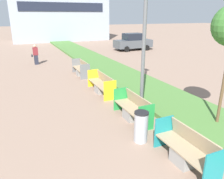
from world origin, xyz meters
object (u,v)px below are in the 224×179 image
object	(u,v)px
litter_bin	(141,127)
parked_car_distant	(133,42)
bench_grey_frame	(81,70)
bench_green_frame	(133,110)
bench_yellow_frame	(102,85)
street_lamp_post	(145,11)
bench_teal_frame	(186,151)
pedestrian_walking	(36,55)

from	to	relation	value
litter_bin	parked_car_distant	world-z (taller)	parked_car_distant
bench_grey_frame	litter_bin	bearing A→B (deg)	-93.58
bench_green_frame	bench_yellow_frame	xyz separation A→B (m)	(0.00, 3.28, 0.01)
bench_grey_frame	street_lamp_post	world-z (taller)	street_lamp_post
parked_car_distant	bench_teal_frame	bearing A→B (deg)	-116.22
bench_teal_frame	bench_grey_frame	distance (m)	9.84
parked_car_distant	bench_green_frame	bearing A→B (deg)	-120.18
litter_bin	pedestrian_walking	distance (m)	13.26
bench_yellow_frame	pedestrian_walking	world-z (taller)	pedestrian_walking
litter_bin	parked_car_distant	xyz separation A→B (m)	(8.99, 16.80, 0.41)
bench_teal_frame	pedestrian_walking	xyz separation A→B (m)	(-2.37, 14.54, 0.43)
litter_bin	pedestrian_walking	world-z (taller)	pedestrian_walking
street_lamp_post	parked_car_distant	distance (m)	17.11
bench_green_frame	bench_yellow_frame	distance (m)	3.28
pedestrian_walking	street_lamp_post	bearing A→B (deg)	-75.14
parked_car_distant	bench_yellow_frame	bearing A→B (deg)	-126.33
bench_green_frame	bench_grey_frame	bearing A→B (deg)	90.00
bench_yellow_frame	litter_bin	xyz separation A→B (m)	(-0.53, -4.74, 0.12)
pedestrian_walking	litter_bin	bearing A→B (deg)	-82.01
bench_teal_frame	parked_car_distant	size ratio (longest dim) A/B	0.45
bench_yellow_frame	parked_car_distant	size ratio (longest dim) A/B	0.56
bench_grey_frame	street_lamp_post	bearing A→B (deg)	-84.65
street_lamp_post	pedestrian_walking	xyz separation A→B (m)	(-2.98, 11.24, -3.09)
pedestrian_walking	bench_green_frame	bearing A→B (deg)	-78.52
parked_car_distant	bench_grey_frame	bearing A→B (deg)	-136.61
bench_grey_frame	street_lamp_post	size ratio (longest dim) A/B	0.29
bench_yellow_frame	parked_car_distant	bearing A→B (deg)	54.97
parked_car_distant	street_lamp_post	bearing A→B (deg)	-119.05
street_lamp_post	pedestrian_walking	world-z (taller)	street_lamp_post
bench_yellow_frame	pedestrian_walking	bearing A→B (deg)	105.80
bench_grey_frame	litter_bin	distance (m)	8.45
parked_car_distant	pedestrian_walking	bearing A→B (deg)	-162.57
bench_grey_frame	litter_bin	world-z (taller)	litter_bin
bench_green_frame	bench_yellow_frame	size ratio (longest dim) A/B	0.84
bench_teal_frame	parked_car_distant	world-z (taller)	parked_car_distant
bench_teal_frame	street_lamp_post	xyz separation A→B (m)	(0.61, 3.30, 3.52)
bench_grey_frame	street_lamp_post	distance (m)	7.46
street_lamp_post	bench_grey_frame	bearing A→B (deg)	95.35
bench_teal_frame	bench_yellow_frame	xyz separation A→B (m)	(0.01, 6.15, 0.01)
bench_yellow_frame	bench_grey_frame	bearing A→B (deg)	90.07
bench_green_frame	pedestrian_walking	world-z (taller)	pedestrian_walking
bench_teal_frame	parked_car_distant	bearing A→B (deg)	65.08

